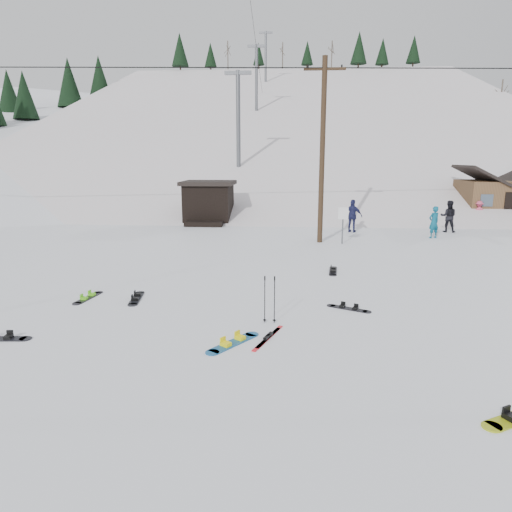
# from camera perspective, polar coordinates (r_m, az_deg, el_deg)

# --- Properties ---
(ground) EXTENTS (200.00, 200.00, 0.00)m
(ground) POSITION_cam_1_polar(r_m,az_deg,el_deg) (10.24, 1.24, -12.35)
(ground) COLOR white
(ground) RESTS_ON ground
(ski_slope) EXTENTS (60.00, 85.24, 65.97)m
(ski_slope) POSITION_cam_1_polar(r_m,az_deg,el_deg) (66.32, 3.83, -2.04)
(ski_slope) COLOR white
(ski_slope) RESTS_ON ground
(ridge_left) EXTENTS (47.54, 95.03, 58.38)m
(ridge_left) POSITION_cam_1_polar(r_m,az_deg,el_deg) (69.63, -27.38, -1.88)
(ridge_left) COLOR white
(ridge_left) RESTS_ON ground
(treeline_crest) EXTENTS (50.00, 6.00, 10.00)m
(treeline_crest) POSITION_cam_1_polar(r_m,az_deg,el_deg) (95.40, 4.14, 9.58)
(treeline_crest) COLOR black
(treeline_crest) RESTS_ON ski_slope
(utility_pole) EXTENTS (2.00, 0.26, 9.00)m
(utility_pole) POSITION_cam_1_polar(r_m,az_deg,el_deg) (23.35, 8.30, 13.10)
(utility_pole) COLOR #3A2819
(utility_pole) RESTS_ON ground
(trail_sign) EXTENTS (0.50, 0.09, 1.85)m
(trail_sign) POSITION_cam_1_polar(r_m,az_deg,el_deg) (23.22, 10.83, 4.59)
(trail_sign) COLOR #595B60
(trail_sign) RESTS_ON ground
(lift_hut) EXTENTS (3.40, 4.10, 2.75)m
(lift_hut) POSITION_cam_1_polar(r_m,az_deg,el_deg) (30.87, -5.93, 6.74)
(lift_hut) COLOR black
(lift_hut) RESTS_ON ground
(lift_tower_near) EXTENTS (2.20, 0.36, 8.00)m
(lift_tower_near) POSITION_cam_1_polar(r_m,az_deg,el_deg) (39.72, -2.23, 17.37)
(lift_tower_near) COLOR #595B60
(lift_tower_near) RESTS_ON ski_slope
(lift_tower_mid) EXTENTS (2.20, 0.36, 8.00)m
(lift_tower_mid) POSITION_cam_1_polar(r_m,az_deg,el_deg) (60.33, 0.05, 21.81)
(lift_tower_mid) COLOR #595B60
(lift_tower_mid) RESTS_ON ski_slope
(lift_tower_far) EXTENTS (2.20, 0.36, 8.00)m
(lift_tower_far) POSITION_cam_1_polar(r_m,az_deg,el_deg) (81.15, 1.22, 23.97)
(lift_tower_far) COLOR #595B60
(lift_tower_far) RESTS_ON ski_slope
(cabin) EXTENTS (5.39, 4.40, 3.77)m
(cabin) POSITION_cam_1_polar(r_m,az_deg,el_deg) (36.43, 28.03, 6.40)
(cabin) COLOR brown
(cabin) RESTS_ON ground
(hero_snowboard) EXTENTS (1.10, 1.44, 0.12)m
(hero_snowboard) POSITION_cam_1_polar(r_m,az_deg,el_deg) (10.84, -2.89, -10.73)
(hero_snowboard) COLOR #175D99
(hero_snowboard) RESTS_ON ground
(hero_skis) EXTENTS (0.67, 1.65, 0.09)m
(hero_skis) POSITION_cam_1_polar(r_m,az_deg,el_deg) (11.14, 1.53, -10.12)
(hero_skis) COLOR red
(hero_skis) RESTS_ON ground
(ski_poles) EXTENTS (0.35, 0.09, 1.26)m
(ski_poles) POSITION_cam_1_polar(r_m,az_deg,el_deg) (11.96, 1.71, -5.38)
(ski_poles) COLOR black
(ski_poles) RESTS_ON ground
(board_scatter_b) EXTENTS (0.47, 1.52, 0.11)m
(board_scatter_b) POSITION_cam_1_polar(r_m,az_deg,el_deg) (14.56, -14.73, -5.10)
(board_scatter_b) COLOR black
(board_scatter_b) RESTS_ON ground
(board_scatter_c) EXTENTS (0.44, 1.44, 0.10)m
(board_scatter_c) POSITION_cam_1_polar(r_m,az_deg,el_deg) (15.08, -20.25, -4.87)
(board_scatter_c) COLOR black
(board_scatter_c) RESTS_ON ground
(board_scatter_d) EXTENTS (1.21, 0.73, 0.09)m
(board_scatter_d) POSITION_cam_1_polar(r_m,az_deg,el_deg) (13.44, 11.52, -6.41)
(board_scatter_d) COLOR black
(board_scatter_d) RESTS_ON ground
(board_scatter_f) EXTENTS (0.41, 1.50, 0.11)m
(board_scatter_f) POSITION_cam_1_polar(r_m,az_deg,el_deg) (17.68, 9.61, -1.82)
(board_scatter_f) COLOR black
(board_scatter_f) RESTS_ON ground
(skier_teal) EXTENTS (0.74, 0.64, 1.72)m
(skier_teal) POSITION_cam_1_polar(r_m,az_deg,el_deg) (26.40, 21.34, 3.96)
(skier_teal) COLOR #0B536E
(skier_teal) RESTS_ON ground
(skier_dark) EXTENTS (1.05, 0.92, 1.84)m
(skier_dark) POSITION_cam_1_polar(r_m,az_deg,el_deg) (28.86, 22.92, 4.59)
(skier_dark) COLOR black
(skier_dark) RESTS_ON ground
(skier_pink) EXTENTS (0.96, 0.57, 1.47)m
(skier_pink) POSITION_cam_1_polar(r_m,az_deg,el_deg) (33.84, 26.07, 4.97)
(skier_pink) COLOR #CF496C
(skier_pink) RESTS_ON ground
(skier_navy) EXTENTS (1.21, 0.85, 1.90)m
(skier_navy) POSITION_cam_1_polar(r_m,az_deg,el_deg) (27.11, 11.98, 4.92)
(skier_navy) COLOR #1D1F49
(skier_navy) RESTS_ON ground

